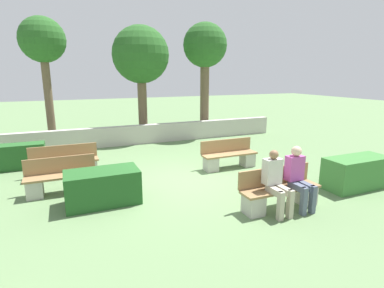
{
  "coord_description": "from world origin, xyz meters",
  "views": [
    {
      "loc": [
        -2.9,
        -7.16,
        2.84
      ],
      "look_at": [
        0.37,
        0.5,
        0.9
      ],
      "focal_mm": 28.0,
      "sensor_mm": 36.0,
      "label": 1
    }
  ],
  "objects_px": {
    "bench_front": "(279,193)",
    "tree_center_right": "(205,49)",
    "bench_left_side": "(61,180)",
    "bench_back": "(65,165)",
    "person_seated_woman": "(298,175)",
    "bench_right_side": "(229,157)",
    "tree_center_left": "(141,56)",
    "tree_leftmost": "(43,44)",
    "person_seated_man": "(276,179)"
  },
  "relations": [
    {
      "from": "bench_front",
      "to": "tree_center_right",
      "type": "relative_size",
      "value": 0.36
    },
    {
      "from": "bench_front",
      "to": "bench_left_side",
      "type": "bearing_deg",
      "value": 147.67
    },
    {
      "from": "bench_back",
      "to": "person_seated_woman",
      "type": "distance_m",
      "value": 6.26
    },
    {
      "from": "bench_front",
      "to": "bench_left_side",
      "type": "xyz_separation_m",
      "value": [
        -4.35,
        2.75,
        -0.01
      ]
    },
    {
      "from": "person_seated_woman",
      "to": "bench_left_side",
      "type": "bearing_deg",
      "value": 148.39
    },
    {
      "from": "bench_right_side",
      "to": "tree_center_left",
      "type": "height_order",
      "value": "tree_center_left"
    },
    {
      "from": "bench_left_side",
      "to": "bench_front",
      "type": "bearing_deg",
      "value": -28.4
    },
    {
      "from": "bench_front",
      "to": "tree_center_left",
      "type": "bearing_deg",
      "value": 96.14
    },
    {
      "from": "tree_center_right",
      "to": "tree_leftmost",
      "type": "bearing_deg",
      "value": 173.5
    },
    {
      "from": "person_seated_man",
      "to": "tree_center_left",
      "type": "distance_m",
      "value": 9.0
    },
    {
      "from": "bench_back",
      "to": "tree_center_left",
      "type": "xyz_separation_m",
      "value": [
        3.36,
        4.29,
        3.27
      ]
    },
    {
      "from": "bench_right_side",
      "to": "bench_front",
      "type": "bearing_deg",
      "value": -99.05
    },
    {
      "from": "person_seated_woman",
      "to": "bench_front",
      "type": "bearing_deg",
      "value": 158.36
    },
    {
      "from": "person_seated_woman",
      "to": "tree_center_left",
      "type": "relative_size",
      "value": 0.28
    },
    {
      "from": "bench_right_side",
      "to": "tree_center_right",
      "type": "height_order",
      "value": "tree_center_right"
    },
    {
      "from": "tree_center_right",
      "to": "bench_front",
      "type": "bearing_deg",
      "value": -103.89
    },
    {
      "from": "bench_front",
      "to": "tree_center_left",
      "type": "distance_m",
      "value": 9.02
    },
    {
      "from": "bench_right_side",
      "to": "bench_back",
      "type": "distance_m",
      "value": 4.84
    },
    {
      "from": "bench_left_side",
      "to": "person_seated_woman",
      "type": "bearing_deg",
      "value": -27.67
    },
    {
      "from": "bench_front",
      "to": "tree_center_left",
      "type": "relative_size",
      "value": 0.38
    },
    {
      "from": "bench_right_side",
      "to": "tree_center_right",
      "type": "xyz_separation_m",
      "value": [
        1.52,
        5.01,
        3.63
      ]
    },
    {
      "from": "bench_left_side",
      "to": "tree_leftmost",
      "type": "bearing_deg",
      "value": 97.15
    },
    {
      "from": "tree_leftmost",
      "to": "tree_center_left",
      "type": "xyz_separation_m",
      "value": [
        3.78,
        -0.34,
        -0.41
      ]
    },
    {
      "from": "bench_left_side",
      "to": "person_seated_woman",
      "type": "height_order",
      "value": "person_seated_woman"
    },
    {
      "from": "person_seated_woman",
      "to": "tree_center_left",
      "type": "distance_m",
      "value": 9.05
    },
    {
      "from": "tree_center_left",
      "to": "tree_center_right",
      "type": "xyz_separation_m",
      "value": [
        2.86,
        -0.42,
        0.36
      ]
    },
    {
      "from": "bench_left_side",
      "to": "person_seated_woman",
      "type": "relative_size",
      "value": 1.21
    },
    {
      "from": "bench_right_side",
      "to": "tree_center_left",
      "type": "xyz_separation_m",
      "value": [
        -1.34,
        5.43,
        3.27
      ]
    },
    {
      "from": "bench_front",
      "to": "bench_back",
      "type": "distance_m",
      "value": 5.9
    },
    {
      "from": "bench_right_side",
      "to": "person_seated_woman",
      "type": "height_order",
      "value": "person_seated_woman"
    },
    {
      "from": "bench_right_side",
      "to": "tree_center_left",
      "type": "relative_size",
      "value": 0.36
    },
    {
      "from": "bench_front",
      "to": "tree_leftmost",
      "type": "xyz_separation_m",
      "value": [
        -4.68,
        8.7,
        3.68
      ]
    },
    {
      "from": "person_seated_man",
      "to": "person_seated_woman",
      "type": "distance_m",
      "value": 0.59
    },
    {
      "from": "bench_back",
      "to": "bench_front",
      "type": "bearing_deg",
      "value": -32.85
    },
    {
      "from": "bench_right_side",
      "to": "tree_leftmost",
      "type": "distance_m",
      "value": 8.55
    },
    {
      "from": "tree_center_left",
      "to": "tree_center_right",
      "type": "bearing_deg",
      "value": -8.26
    },
    {
      "from": "tree_leftmost",
      "to": "tree_center_left",
      "type": "relative_size",
      "value": 1.03
    },
    {
      "from": "tree_center_right",
      "to": "bench_left_side",
      "type": "bearing_deg",
      "value": -140.54
    },
    {
      "from": "bench_left_side",
      "to": "bench_back",
      "type": "bearing_deg",
      "value": 90.33
    },
    {
      "from": "bench_left_side",
      "to": "bench_right_side",
      "type": "xyz_separation_m",
      "value": [
        4.79,
        0.18,
        0.01
      ]
    },
    {
      "from": "person_seated_man",
      "to": "tree_center_left",
      "type": "relative_size",
      "value": 0.27
    },
    {
      "from": "bench_left_side",
      "to": "tree_center_right",
      "type": "height_order",
      "value": "tree_center_right"
    },
    {
      "from": "bench_front",
      "to": "tree_leftmost",
      "type": "bearing_deg",
      "value": 118.27
    },
    {
      "from": "bench_front",
      "to": "person_seated_man",
      "type": "distance_m",
      "value": 0.49
    },
    {
      "from": "bench_left_side",
      "to": "tree_center_left",
      "type": "bearing_deg",
      "value": 62.37
    },
    {
      "from": "bench_front",
      "to": "tree_center_right",
      "type": "xyz_separation_m",
      "value": [
        1.96,
        7.95,
        3.63
      ]
    },
    {
      "from": "person_seated_man",
      "to": "bench_right_side",
      "type": "bearing_deg",
      "value": 77.51
    },
    {
      "from": "bench_right_side",
      "to": "bench_back",
      "type": "xyz_separation_m",
      "value": [
        -4.7,
        1.14,
        0.0
      ]
    },
    {
      "from": "person_seated_man",
      "to": "person_seated_woman",
      "type": "xyz_separation_m",
      "value": [
        0.59,
        0.0,
        0.02
      ]
    },
    {
      "from": "bench_back",
      "to": "person_seated_man",
      "type": "height_order",
      "value": "person_seated_man"
    }
  ]
}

